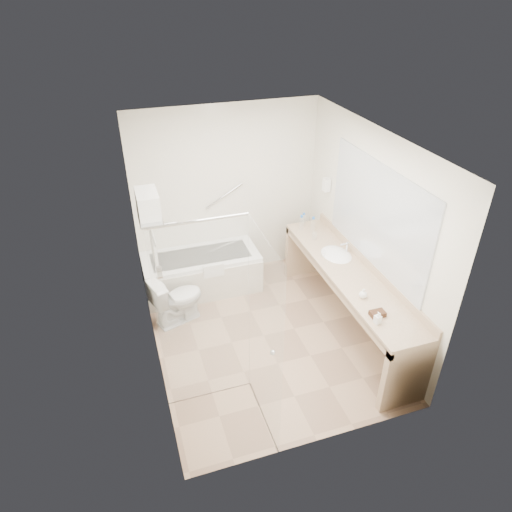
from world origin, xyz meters
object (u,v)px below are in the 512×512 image
object	(u,v)px
vanity_counter	(347,286)
amenity_basket	(377,314)
toilet	(177,299)
bathtub	(202,272)
water_bottle_left	(304,220)

from	to	relation	value
vanity_counter	amenity_basket	distance (m)	0.87
vanity_counter	toilet	world-z (taller)	vanity_counter
bathtub	water_bottle_left	distance (m)	1.62
bathtub	vanity_counter	bearing A→B (deg)	-42.35
toilet	water_bottle_left	size ratio (longest dim) A/B	3.51
amenity_basket	water_bottle_left	bearing A→B (deg)	88.28
vanity_counter	amenity_basket	size ratio (longest dim) A/B	17.26
bathtub	water_bottle_left	bearing A→B (deg)	-5.43
toilet	amenity_basket	size ratio (longest dim) A/B	4.33
vanity_counter	water_bottle_left	world-z (taller)	water_bottle_left
water_bottle_left	bathtub	bearing A→B (deg)	174.57
vanity_counter	toilet	bearing A→B (deg)	158.17
toilet	water_bottle_left	world-z (taller)	water_bottle_left
vanity_counter	amenity_basket	xyz separation A→B (m)	(-0.12, -0.83, 0.24)
toilet	water_bottle_left	bearing A→B (deg)	-95.32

